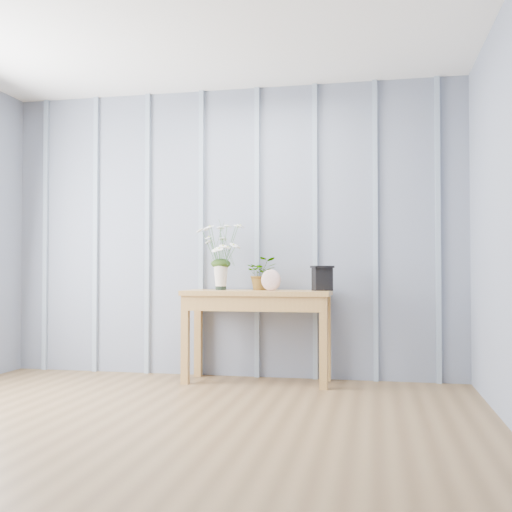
% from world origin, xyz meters
% --- Properties ---
extents(ground, '(4.50, 4.50, 0.00)m').
position_xyz_m(ground, '(0.00, 0.00, 0.00)').
color(ground, brown).
rests_on(ground, ground).
extents(room_shell, '(4.00, 4.50, 2.50)m').
position_xyz_m(room_shell, '(0.00, 0.92, 1.99)').
color(room_shell, gray).
rests_on(room_shell, ground).
extents(sideboard, '(1.20, 0.45, 0.75)m').
position_xyz_m(sideboard, '(0.30, 1.99, 0.64)').
color(sideboard, '#AB7C3E').
rests_on(sideboard, ground).
extents(daisy_vase, '(0.40, 0.30, 0.57)m').
position_xyz_m(daisy_vase, '(-0.02, 2.02, 1.10)').
color(daisy_vase, black).
rests_on(daisy_vase, sideboard).
extents(spider_plant, '(0.30, 0.28, 0.27)m').
position_xyz_m(spider_plant, '(0.31, 2.10, 0.89)').
color(spider_plant, '#1B350E').
rests_on(spider_plant, sideboard).
extents(felt_disc_vessel, '(0.18, 0.08, 0.17)m').
position_xyz_m(felt_disc_vessel, '(0.43, 1.90, 0.84)').
color(felt_disc_vessel, '#894851').
rests_on(felt_disc_vessel, sideboard).
extents(carved_box, '(0.20, 0.18, 0.20)m').
position_xyz_m(carved_box, '(0.83, 2.01, 0.85)').
color(carved_box, black).
rests_on(carved_box, sideboard).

